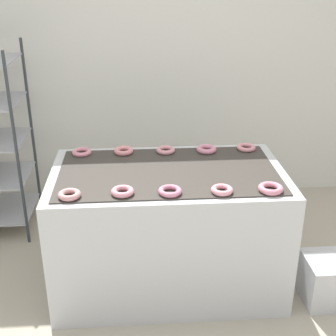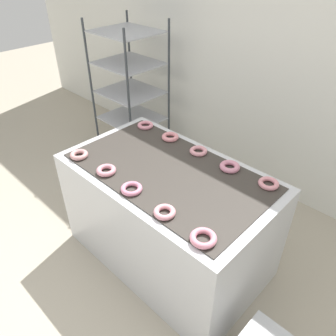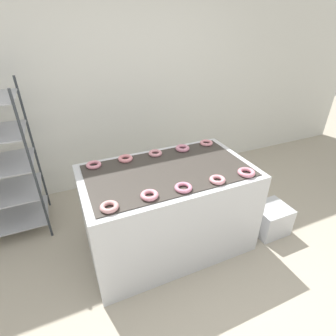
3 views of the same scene
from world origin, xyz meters
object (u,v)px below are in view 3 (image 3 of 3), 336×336
at_px(fryer_machine, 168,209).
at_px(donut_near_leftmost, 109,207).
at_px(donut_far_right, 182,148).
at_px(donut_far_rightmost, 206,143).
at_px(donut_far_leftmost, 94,165).
at_px(donut_near_rightmost, 246,172).
at_px(donut_far_center, 155,153).
at_px(glaze_bin, 270,219).
at_px(donut_near_center, 183,188).
at_px(donut_near_left, 149,195).
at_px(donut_near_right, 217,180).
at_px(donut_far_left, 125,159).

xyz_separation_m(fryer_machine, donut_near_leftmost, (-0.59, -0.33, 0.45)).
bearing_deg(donut_near_leftmost, donut_far_right, 35.85).
height_order(donut_far_right, donut_far_rightmost, donut_far_right).
xyz_separation_m(donut_near_leftmost, donut_far_leftmost, (0.01, 0.66, -0.00)).
distance_m(donut_near_rightmost, donut_far_center, 0.87).
xyz_separation_m(glaze_bin, donut_near_rightmost, (-0.49, -0.05, 0.72)).
bearing_deg(donut_far_rightmost, donut_near_rightmost, -90.52).
bearing_deg(donut_far_leftmost, donut_near_center, -48.64).
distance_m(donut_near_center, donut_far_center, 0.65).
bearing_deg(donut_far_right, donut_near_left, -133.10).
distance_m(glaze_bin, donut_far_center, 1.42).
relative_size(fryer_machine, donut_far_right, 10.80).
xyz_separation_m(donut_near_leftmost, donut_near_center, (0.58, 0.01, -0.00)).
relative_size(donut_near_leftmost, donut_far_rightmost, 0.99).
bearing_deg(donut_near_center, donut_near_rightmost, -1.15).
distance_m(donut_near_center, donut_far_leftmost, 0.87).
bearing_deg(donut_near_center, donut_far_leftmost, 131.36).
relative_size(donut_near_right, donut_far_left, 0.96).
distance_m(donut_far_center, donut_far_rightmost, 0.58).
bearing_deg(donut_near_right, donut_near_center, 178.16).
relative_size(fryer_machine, glaze_bin, 4.34).
bearing_deg(donut_far_left, fryer_machine, -48.32).
bearing_deg(donut_near_left, donut_near_leftmost, -176.78).
xyz_separation_m(donut_near_right, donut_far_right, (0.00, 0.64, 0.00)).
height_order(glaze_bin, donut_far_leftmost, donut_far_leftmost).
relative_size(glaze_bin, donut_far_left, 2.58).
bearing_deg(donut_near_right, glaze_bin, 3.71).
xyz_separation_m(donut_near_rightmost, donut_far_center, (-0.58, 0.66, -0.00)).
bearing_deg(donut_far_leftmost, donut_far_left, -0.12).
bearing_deg(donut_far_center, donut_near_right, -66.38).
bearing_deg(donut_far_right, donut_near_center, -115.93).
bearing_deg(donut_near_rightmost, donut_far_rightmost, 89.48).
xyz_separation_m(fryer_machine, glaze_bin, (1.07, -0.28, -0.27)).
relative_size(glaze_bin, donut_near_center, 2.52).
bearing_deg(donut_far_left, donut_far_rightmost, 0.33).
xyz_separation_m(donut_near_left, donut_far_right, (0.58, 0.62, 0.00)).
distance_m(donut_far_leftmost, donut_far_right, 0.88).
relative_size(glaze_bin, donut_near_rightmost, 2.39).
distance_m(fryer_machine, glaze_bin, 1.14).
bearing_deg(donut_near_leftmost, donut_near_left, 3.22).
relative_size(donut_near_center, donut_far_center, 1.05).
bearing_deg(donut_far_left, donut_near_leftmost, -114.55).
distance_m(donut_near_right, donut_far_right, 0.64).
bearing_deg(donut_far_rightmost, donut_near_left, -143.64).
relative_size(glaze_bin, donut_near_left, 2.59).
bearing_deg(glaze_bin, donut_far_left, 155.85).
bearing_deg(donut_far_rightmost, donut_near_right, -113.98).
bearing_deg(donut_far_right, fryer_machine, -133.52).
bearing_deg(donut_near_right, donut_far_leftmost, 143.03).
distance_m(glaze_bin, donut_far_left, 1.66).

